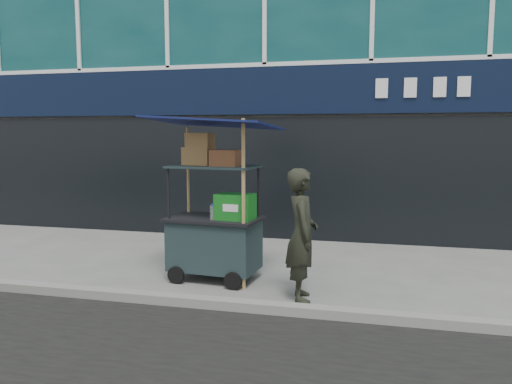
# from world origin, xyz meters

# --- Properties ---
(ground) EXTENTS (80.00, 80.00, 0.00)m
(ground) POSITION_xyz_m (0.00, 0.00, 0.00)
(ground) COLOR slate
(ground) RESTS_ON ground
(curb) EXTENTS (80.00, 0.18, 0.12)m
(curb) POSITION_xyz_m (0.00, -0.20, 0.06)
(curb) COLOR gray
(curb) RESTS_ON ground
(vendor_cart) EXTENTS (1.82, 1.37, 2.33)m
(vendor_cart) POSITION_xyz_m (-0.05, 0.93, 0.82)
(vendor_cart) COLOR black
(vendor_cart) RESTS_ON ground
(vendor_man) EXTENTS (0.53, 0.68, 1.66)m
(vendor_man) POSITION_xyz_m (1.27, 0.37, 0.83)
(vendor_man) COLOR black
(vendor_man) RESTS_ON ground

